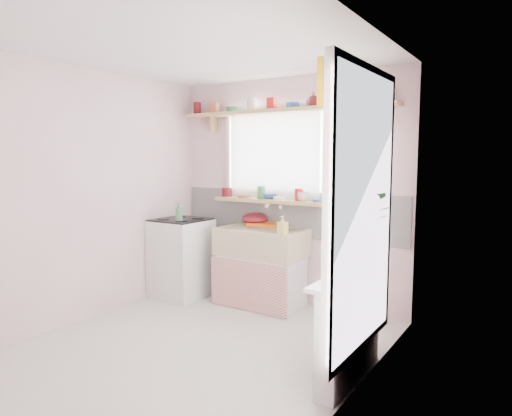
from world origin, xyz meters
The scene contains 19 objects.
room centered at (0.66, 0.86, 1.37)m, with size 3.20×3.20×3.20m.
sink_unit centered at (-0.15, 1.29, 0.43)m, with size 0.95×0.65×1.11m.
cooker centered at (-1.10, 1.05, 0.46)m, with size 0.58×0.58×0.93m.
radiator_ledge centered at (1.30, 0.20, 0.40)m, with size 0.22×0.95×0.78m.
windowsill centered at (-0.15, 1.48, 1.14)m, with size 1.40×0.22×0.04m, color tan.
pine_shelf centered at (0.00, 1.47, 2.12)m, with size 2.52×0.24×0.04m, color tan.
shelf_crockery centered at (-0.02, 1.47, 2.19)m, with size 2.47×0.11×0.12m.
sill_crockery centered at (-0.20, 1.48, 1.21)m, with size 1.35×0.11×0.12m.
dish_tray centered at (-0.21, 1.50, 0.87)m, with size 0.39×0.29×0.04m, color #CB5712.
colander centered at (-0.37, 1.50, 0.92)m, with size 0.31×0.31×0.14m, color maroon.
jade_plant centered at (1.21, 0.57, 1.07)m, with size 0.54×0.47×0.60m, color #305B24.
fruit_bowl centered at (1.21, 0.60, 0.81)m, with size 0.28×0.28×0.07m, color silver.
herb_pot centered at (1.33, 0.08, 0.89)m, with size 0.12×0.08×0.23m, color #2C6528.
soap_bottle_sink centered at (0.22, 1.10, 0.94)m, with size 0.08×0.09×0.19m, color #D3CA5D.
sill_cup centered at (0.27, 1.46, 1.21)m, with size 0.13×0.13×0.10m, color beige.
sill_bowl centered at (-0.19, 1.54, 1.19)m, with size 0.19×0.19×0.06m, color #2E4E95.
shelf_vase centered at (0.34, 1.53, 2.22)m, with size 0.15×0.15×0.16m, color #A94D34.
cooker_bottle centered at (-0.98, 0.89, 1.02)m, with size 0.08×0.08×0.21m, color #41834F.
fruit centered at (1.22, 0.61, 0.87)m, with size 0.20×0.14×0.10m.
Camera 1 is at (2.47, -2.86, 1.62)m, focal length 32.00 mm.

